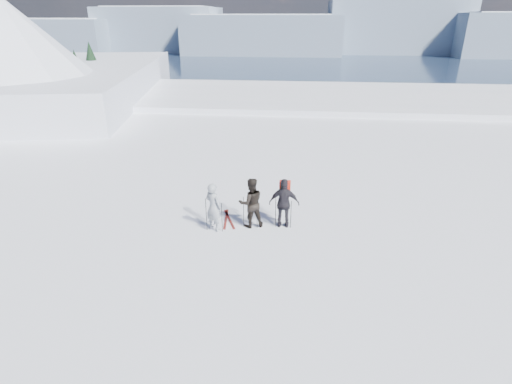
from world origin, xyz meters
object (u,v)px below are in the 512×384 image
Objects in this scene: skier_dark at (251,203)px; skis_loose at (228,219)px; skier_pack at (284,203)px; skier_grey at (213,207)px.

skier_dark is 1.47m from skis_loose.
skier_dark reaches higher than skier_pack.
skier_pack is (1.27, 0.09, -0.01)m from skier_dark.
skier_grey is at bearing 11.69° from skier_pack.
skier_pack is at bearing 164.64° from skier_dark.
skier_dark is 1.01× the size of skier_pack.
skier_grey is at bearing -2.23° from skier_dark.
skier_dark is 1.18× the size of skis_loose.
skier_grey is 2.70m from skier_pack.
skier_pack reaches higher than skis_loose.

